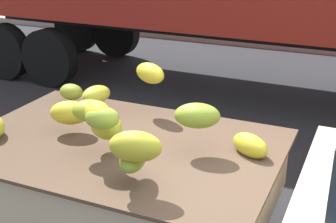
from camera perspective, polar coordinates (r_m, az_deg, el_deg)
name	(u,v)px	position (r m, az deg, el deg)	size (l,w,h in m)	color
curb_strip	(336,49)	(12.16, 19.47, 7.14)	(80.00, 0.80, 0.16)	gray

